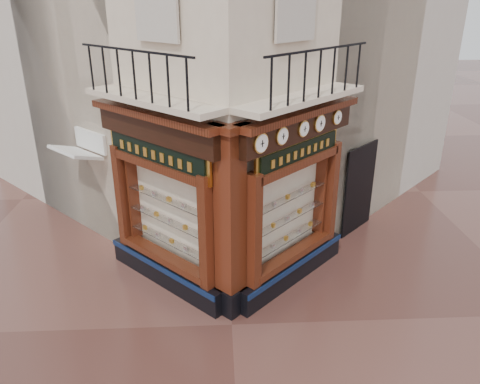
{
  "coord_description": "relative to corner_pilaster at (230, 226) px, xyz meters",
  "views": [
    {
      "loc": [
        -0.21,
        -7.55,
        6.07
      ],
      "look_at": [
        0.26,
        2.0,
        2.03
      ],
      "focal_mm": 35.0,
      "sensor_mm": 36.0,
      "label": 1
    }
  ],
  "objects": [
    {
      "name": "corner_pilaster",
      "position": [
        0.0,
        0.0,
        0.0
      ],
      "size": [
        0.85,
        0.85,
        3.98
      ],
      "rotation": [
        0.0,
        0.0,
        0.79
      ],
      "color": "black",
      "rests_on": "ground"
    },
    {
      "name": "clock_e",
      "position": [
        2.39,
        1.78,
        1.67
      ],
      "size": [
        0.27,
        0.27,
        0.33
      ],
      "rotation": [
        0.0,
        0.0,
        0.79
      ],
      "color": "gold",
      "rests_on": "ground"
    },
    {
      "name": "clock_d",
      "position": [
        1.9,
        1.3,
        1.67
      ],
      "size": [
        0.3,
        0.3,
        0.37
      ],
      "rotation": [
        0.0,
        0.0,
        0.79
      ],
      "color": "gold",
      "rests_on": "ground"
    },
    {
      "name": "neighbour_left",
      "position": [
        -2.47,
        8.13,
        3.55
      ],
      "size": [
        11.31,
        11.31,
        11.0
      ],
      "primitive_type": "cube",
      "rotation": [
        0.0,
        0.0,
        0.79
      ],
      "color": "beige",
      "rests_on": "ground"
    },
    {
      "name": "signboard_left",
      "position": [
        -1.46,
        1.01,
        1.15
      ],
      "size": [
        2.25,
        2.25,
        0.6
      ],
      "rotation": [
        0.0,
        0.0,
        2.36
      ],
      "color": "gold",
      "rests_on": "ground"
    },
    {
      "name": "shopfront_left",
      "position": [
        -1.41,
        1.07,
        0.03
      ],
      "size": [
        2.86,
        2.86,
        3.98
      ],
      "rotation": [
        0.0,
        0.0,
        2.36
      ],
      "color": "black",
      "rests_on": "ground"
    },
    {
      "name": "shopfront_right",
      "position": [
        1.41,
        1.07,
        0.03
      ],
      "size": [
        2.86,
        2.86,
        3.98
      ],
      "rotation": [
        0.0,
        0.0,
        0.79
      ],
      "color": "black",
      "rests_on": "ground"
    },
    {
      "name": "balcony",
      "position": [
        0.0,
        0.99,
        2.27
      ],
      "size": [
        5.94,
        2.97,
        1.03
      ],
      "color": "beige",
      "rests_on": "ground"
    },
    {
      "name": "signboard_right",
      "position": [
        1.46,
        1.01,
        1.15
      ],
      "size": [
        2.0,
        2.0,
        0.53
      ],
      "rotation": [
        0.0,
        0.0,
        0.79
      ],
      "color": "gold",
      "rests_on": "ground"
    },
    {
      "name": "clock_c",
      "position": [
        1.49,
        0.89,
        1.67
      ],
      "size": [
        0.27,
        0.27,
        0.34
      ],
      "rotation": [
        0.0,
        0.0,
        0.79
      ],
      "color": "gold",
      "rests_on": "ground"
    },
    {
      "name": "awning",
      "position": [
        -3.68,
        2.98,
        -1.95
      ],
      "size": [
        1.45,
        1.45,
        0.3
      ],
      "primitive_type": null,
      "rotation": [
        0.3,
        0.0,
        2.36
      ],
      "color": "silver",
      "rests_on": "ground"
    },
    {
      "name": "ground",
      "position": [
        0.0,
        -0.5,
        -1.95
      ],
      "size": [
        80.0,
        80.0,
        0.0
      ],
      "primitive_type": "plane",
      "color": "#4C2A23",
      "rests_on": "ground"
    },
    {
      "name": "clock_b",
      "position": [
        1.0,
        0.4,
        1.67
      ],
      "size": [
        0.29,
        0.29,
        0.35
      ],
      "rotation": [
        0.0,
        0.0,
        0.79
      ],
      "color": "gold",
      "rests_on": "ground"
    },
    {
      "name": "neighbour_right",
      "position": [
        2.47,
        8.13,
        3.55
      ],
      "size": [
        11.31,
        11.31,
        11.0
      ],
      "primitive_type": "cube",
      "rotation": [
        0.0,
        0.0,
        0.79
      ],
      "color": "beige",
      "rests_on": "ground"
    },
    {
      "name": "clock_a",
      "position": [
        0.56,
        -0.04,
        1.67
      ],
      "size": [
        0.3,
        0.3,
        0.38
      ],
      "rotation": [
        0.0,
        0.0,
        0.79
      ],
      "color": "gold",
      "rests_on": "ground"
    }
  ]
}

